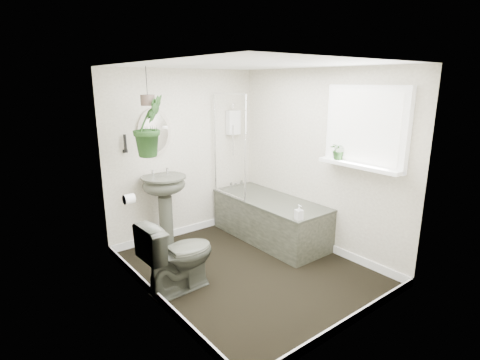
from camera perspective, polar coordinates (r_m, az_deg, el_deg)
floor at (r=4.53m, az=1.20°, el=-13.46°), size 2.30×2.80×0.02m
ceiling at (r=4.00m, az=1.38°, el=17.29°), size 2.30×2.80×0.02m
wall_back at (r=5.26m, az=-8.50°, el=3.82°), size 2.30×0.02×2.30m
wall_front at (r=3.19m, az=17.53°, el=-3.91°), size 2.30×0.02×2.30m
wall_left at (r=3.52m, az=-13.51°, el=-1.88°), size 0.02×2.80×2.30m
wall_right at (r=4.91m, az=11.84°, el=2.90°), size 0.02×2.80×2.30m
skirting at (r=4.51m, az=1.20°, el=-12.78°), size 2.30×2.80×0.10m
bathtub at (r=5.23m, az=4.58°, el=-5.91°), size 0.72×1.72×0.58m
bath_screen at (r=5.14m, az=-1.64°, el=5.20°), size 0.04×0.72×1.40m
shower_box at (r=5.57m, az=-1.05°, el=8.76°), size 0.20×0.10×0.35m
oval_mirror at (r=4.97m, az=-12.90°, el=7.07°), size 0.46×0.03×0.62m
wall_sconce at (r=4.82m, az=-17.10°, el=5.36°), size 0.04×0.04×0.22m
toilet_roll_holder at (r=4.24m, az=-16.56°, el=-2.80°), size 0.11×0.11×0.11m
window_recess at (r=4.36m, az=18.64°, el=7.64°), size 0.08×1.00×0.90m
window_sill at (r=4.37m, az=17.67°, el=2.14°), size 0.18×1.00×0.04m
window_blinds at (r=4.33m, az=18.30°, el=7.61°), size 0.01×0.86×0.76m
toilet at (r=4.01m, az=-9.39°, el=-11.20°), size 0.78×0.46×0.79m
pedestal_sink at (r=5.02m, az=-11.26°, el=-4.70°), size 0.61×0.54×0.97m
sill_plant at (r=4.53m, az=14.76°, el=4.50°), size 0.26×0.24×0.23m
hanging_plant at (r=4.46m, az=-13.66°, el=7.99°), size 0.44×0.38×0.70m
soap_bottle at (r=4.40m, az=8.98°, el=-4.89°), size 0.09×0.10×0.18m
hanging_pot at (r=4.44m, az=-13.89°, el=11.73°), size 0.16×0.16×0.12m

